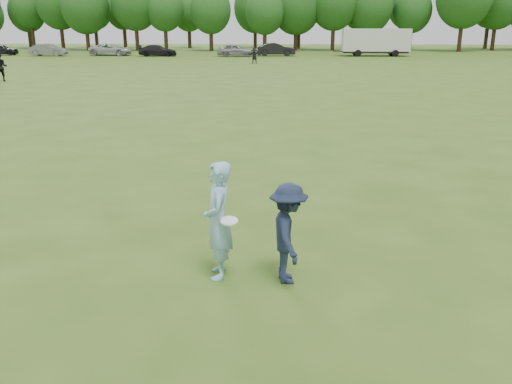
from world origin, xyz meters
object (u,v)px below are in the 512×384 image
(player_far_a, at_px, (0,67))
(car_b, at_px, (48,50))
(defender, at_px, (288,233))
(car_d, at_px, (158,51))
(car_e, at_px, (235,50))
(car_c, at_px, (111,50))
(car_f, at_px, (276,50))
(player_far_d, at_px, (254,55))
(car_a, at_px, (1,50))
(thrower, at_px, (218,221))
(cargo_trailer, at_px, (376,41))

(player_far_a, distance_m, car_b, 31.27)
(defender, relative_size, car_d, 0.34)
(defender, distance_m, car_e, 59.25)
(car_d, bearing_deg, player_far_a, 169.42)
(car_c, distance_m, car_f, 20.34)
(defender, distance_m, player_far_d, 47.66)
(car_a, relative_size, car_e, 0.94)
(thrower, xyz_separation_m, car_c, (-20.19, 60.17, -0.21))
(car_e, bearing_deg, car_a, 86.11)
(car_b, bearing_deg, car_f, -87.24)
(car_f, bearing_deg, player_far_a, 143.82)
(player_far_d, relative_size, car_e, 0.36)
(player_far_d, bearing_deg, car_e, 114.26)
(car_b, bearing_deg, player_far_d, -114.07)
(player_far_d, relative_size, cargo_trailer, 0.17)
(defender, relative_size, cargo_trailer, 0.17)
(thrower, distance_m, defender, 1.09)
(player_far_d, bearing_deg, car_a, 168.53)
(defender, xyz_separation_m, car_c, (-21.27, 60.29, -0.06))
(car_d, relative_size, cargo_trailer, 0.51)
(thrower, height_order, car_f, thrower)
(player_far_a, relative_size, cargo_trailer, 0.22)
(thrower, bearing_deg, car_b, -161.89)
(player_far_d, bearing_deg, defender, -76.31)
(car_b, relative_size, car_c, 0.85)
(car_c, bearing_deg, car_d, -97.21)
(player_far_d, height_order, car_f, player_far_d)
(thrower, xyz_separation_m, car_d, (-14.12, 59.06, -0.26))
(car_c, distance_m, car_e, 15.57)
(thrower, bearing_deg, car_f, 172.92)
(car_d, relative_size, car_e, 1.06)
(car_f, bearing_deg, car_d, 89.09)
(cargo_trailer, bearing_deg, car_b, -177.59)
(car_f, bearing_deg, car_c, 84.52)
(car_c, bearing_deg, player_far_d, -121.53)
(car_c, height_order, car_d, car_c)
(defender, height_order, car_d, defender)
(car_a, bearing_deg, car_e, -98.83)
(player_far_a, height_order, car_e, player_far_a)
(thrower, bearing_deg, player_far_d, 175.26)
(car_d, bearing_deg, player_far_d, -136.15)
(thrower, distance_m, car_b, 64.99)
(player_far_d, relative_size, car_d, 0.34)
(player_far_d, distance_m, car_e, 11.75)
(car_d, bearing_deg, cargo_trailer, -89.55)
(car_d, bearing_deg, defender, -168.40)
(player_far_a, height_order, car_b, player_far_a)
(car_e, bearing_deg, car_c, 84.02)
(player_far_a, height_order, player_far_d, player_far_a)
(defender, bearing_deg, car_c, 12.29)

